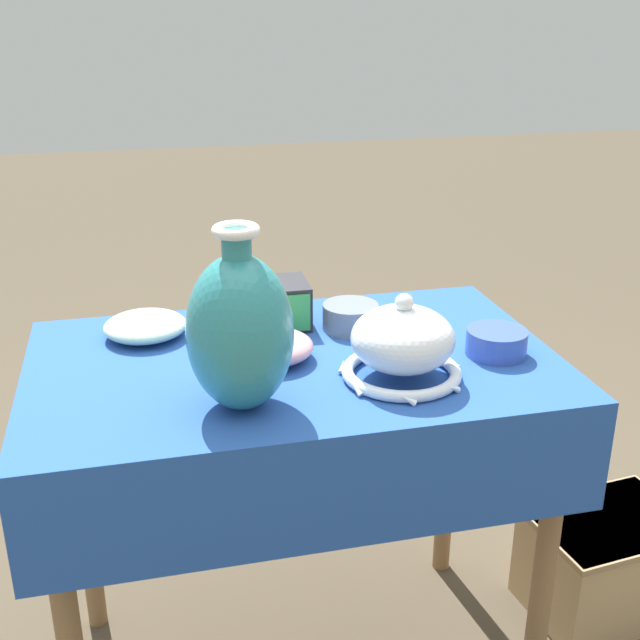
% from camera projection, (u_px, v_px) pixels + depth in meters
% --- Properties ---
extents(display_table, '(1.01, 0.62, 0.77)m').
position_uv_depth(display_table, '(295.00, 407.00, 1.57)').
color(display_table, olive).
rests_on(display_table, ground_plane).
extents(vase_tall_bulbous, '(0.18, 0.18, 0.32)m').
position_uv_depth(vase_tall_bulbous, '(240.00, 331.00, 1.31)').
color(vase_tall_bulbous, teal).
rests_on(vase_tall_bulbous, display_table).
extents(vase_dome_bell, '(0.23, 0.23, 0.16)m').
position_uv_depth(vase_dome_bell, '(402.00, 345.00, 1.44)').
color(vase_dome_bell, white).
rests_on(vase_dome_bell, display_table).
extents(mosaic_tile_box, '(0.13, 0.13, 0.09)m').
position_uv_depth(mosaic_tile_box, '(278.00, 304.00, 1.68)').
color(mosaic_tile_box, '#232328').
rests_on(mosaic_tile_box, display_table).
extents(bowl_shallow_rose, '(0.16, 0.16, 0.05)m').
position_uv_depth(bowl_shallow_rose, '(272.00, 346.00, 1.53)').
color(bowl_shallow_rose, '#D19399').
rests_on(bowl_shallow_rose, display_table).
extents(bowl_shallow_celadon, '(0.17, 0.17, 0.05)m').
position_uv_depth(bowl_shallow_celadon, '(145.00, 326.00, 1.63)').
color(bowl_shallow_celadon, '#A8CCB7').
rests_on(bowl_shallow_celadon, display_table).
extents(pot_squat_cobalt, '(0.12, 0.12, 0.05)m').
position_uv_depth(pot_squat_cobalt, '(496.00, 342.00, 1.55)').
color(pot_squat_cobalt, '#3851A8').
rests_on(pot_squat_cobalt, display_table).
extents(pot_squat_slate, '(0.12, 0.12, 0.05)m').
position_uv_depth(pot_squat_slate, '(350.00, 317.00, 1.67)').
color(pot_squat_slate, slate).
rests_on(pot_squat_slate, display_table).
extents(wooden_crate, '(0.40, 0.31, 0.26)m').
position_uv_depth(wooden_crate, '(605.00, 560.00, 1.96)').
color(wooden_crate, tan).
rests_on(wooden_crate, ground_plane).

